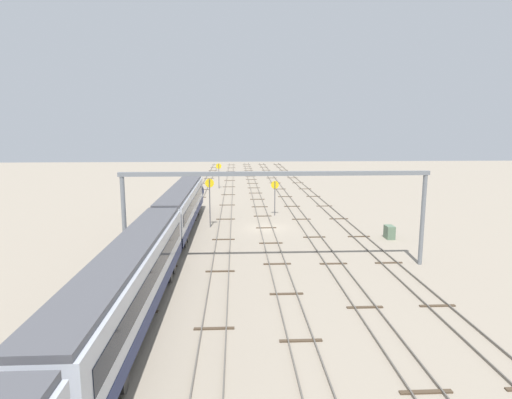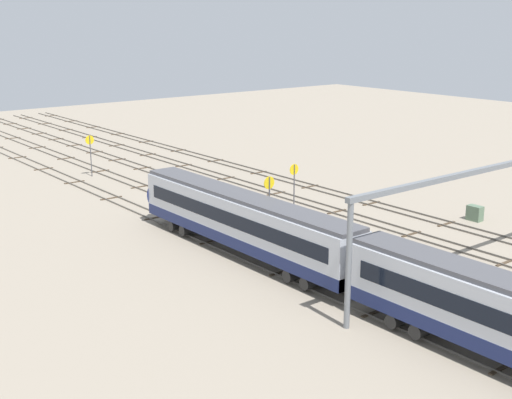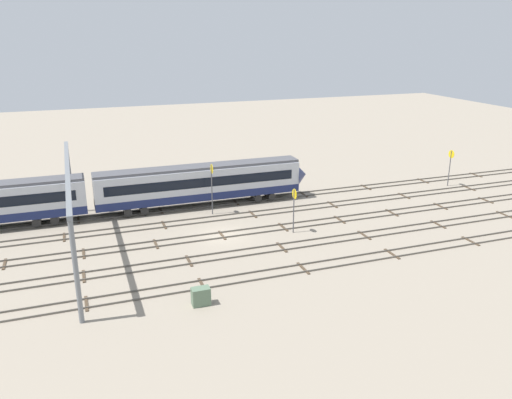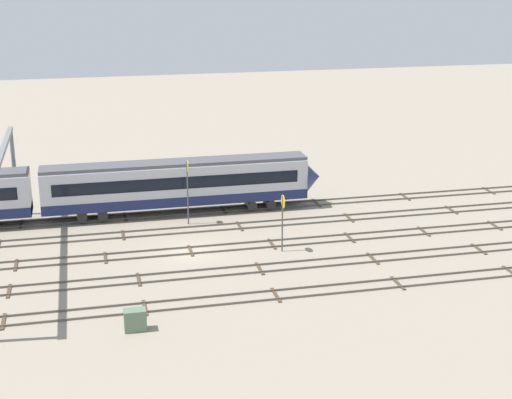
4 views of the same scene
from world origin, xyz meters
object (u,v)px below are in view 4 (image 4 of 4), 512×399
(overhead_gantry, at_px, (0,183))
(relay_cabinet, at_px, (135,320))
(speed_sign_far_trackside, at_px, (188,182))
(speed_sign_mid_trackside, at_px, (283,214))

(overhead_gantry, xyz_separation_m, relay_cabinet, (8.62, -13.02, -5.82))
(speed_sign_far_trackside, bearing_deg, relay_cabinet, -107.67)
(speed_sign_mid_trackside, distance_m, speed_sign_far_trackside, 10.47)
(speed_sign_mid_trackside, relative_size, relay_cabinet, 3.35)
(speed_sign_mid_trackside, distance_m, relay_cabinet, 16.96)
(relay_cabinet, bearing_deg, speed_sign_far_trackside, 72.33)
(speed_sign_mid_trackside, relative_size, speed_sign_far_trackside, 0.81)
(overhead_gantry, bearing_deg, speed_sign_mid_trackside, -5.06)
(overhead_gantry, distance_m, relay_cabinet, 16.67)
(overhead_gantry, bearing_deg, speed_sign_far_trackside, 23.44)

